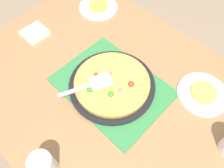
# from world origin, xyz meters

# --- Properties ---
(ground_plane) EXTENTS (8.00, 8.00, 0.00)m
(ground_plane) POSITION_xyz_m (0.00, 0.00, 0.00)
(ground_plane) COLOR #84705B
(dining_table) EXTENTS (1.40, 1.00, 0.75)m
(dining_table) POSITION_xyz_m (0.00, 0.00, 0.64)
(dining_table) COLOR olive
(dining_table) RESTS_ON ground_plane
(placemat) EXTENTS (0.48, 0.36, 0.01)m
(placemat) POSITION_xyz_m (0.00, 0.00, 0.75)
(placemat) COLOR #2D753D
(placemat) RESTS_ON dining_table
(pizza_pan) EXTENTS (0.38, 0.38, 0.01)m
(pizza_pan) POSITION_xyz_m (0.00, 0.00, 0.76)
(pizza_pan) COLOR black
(pizza_pan) RESTS_ON placemat
(pizza) EXTENTS (0.33, 0.33, 0.05)m
(pizza) POSITION_xyz_m (0.00, -0.00, 0.78)
(pizza) COLOR #B78442
(pizza) RESTS_ON pizza_pan
(plate_near_left) EXTENTS (0.22, 0.22, 0.01)m
(plate_near_left) POSITION_xyz_m (0.31, 0.24, 0.76)
(plate_near_left) COLOR white
(plate_near_left) RESTS_ON dining_table
(plate_far_right) EXTENTS (0.22, 0.22, 0.01)m
(plate_far_right) POSITION_xyz_m (-0.43, 0.33, 0.76)
(plate_far_right) COLOR white
(plate_far_right) RESTS_ON dining_table
(served_slice_left) EXTENTS (0.11, 0.11, 0.02)m
(served_slice_left) POSITION_xyz_m (0.31, 0.24, 0.77)
(served_slice_left) COLOR #EAB747
(served_slice_left) RESTS_ON plate_near_left
(served_slice_right) EXTENTS (0.11, 0.11, 0.02)m
(served_slice_right) POSITION_xyz_m (-0.43, 0.33, 0.77)
(served_slice_right) COLOR gold
(served_slice_right) RESTS_ON plate_far_right
(cup_far) EXTENTS (0.08, 0.08, 0.12)m
(cup_far) POSITION_xyz_m (0.08, -0.41, 0.81)
(cup_far) COLOR white
(cup_far) RESTS_ON dining_table
(pizza_server) EXTENTS (0.13, 0.23, 0.01)m
(pizza_server) POSITION_xyz_m (-0.04, -0.09, 0.82)
(pizza_server) COLOR silver
(pizza_server) RESTS_ON pizza
(napkin_stack) EXTENTS (0.12, 0.12, 0.02)m
(napkin_stack) POSITION_xyz_m (-0.52, -0.05, 0.76)
(napkin_stack) COLOR white
(napkin_stack) RESTS_ON dining_table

